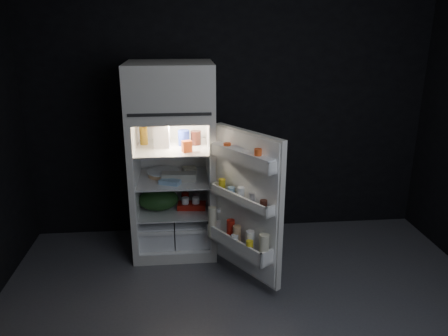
{
  "coord_description": "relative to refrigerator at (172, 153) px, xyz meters",
  "views": [
    {
      "loc": [
        -0.47,
        -2.59,
        2.09
      ],
      "look_at": [
        -0.12,
        1.0,
        0.9
      ],
      "focal_mm": 35.0,
      "sensor_mm": 36.0,
      "label": 1
    }
  ],
  "objects": [
    {
      "name": "floor",
      "position": [
        0.57,
        -1.32,
        -0.96
      ],
      "size": [
        4.0,
        3.4,
        0.0
      ],
      "primitive_type": "cube",
      "color": "#4D4D52",
      "rests_on": "ground"
    },
    {
      "name": "wall_back",
      "position": [
        0.57,
        0.38,
        0.39
      ],
      "size": [
        4.0,
        0.0,
        2.7
      ],
      "primitive_type": "cube",
      "color": "black",
      "rests_on": "ground"
    },
    {
      "name": "wall_front",
      "position": [
        0.57,
        -3.02,
        0.39
      ],
      "size": [
        4.0,
        0.0,
        2.7
      ],
      "primitive_type": "cube",
      "color": "black",
      "rests_on": "ground"
    },
    {
      "name": "refrigerator",
      "position": [
        0.0,
        0.0,
        0.0
      ],
      "size": [
        0.76,
        0.71,
        1.78
      ],
      "color": "silver",
      "rests_on": "ground"
    },
    {
      "name": "fridge_door",
      "position": [
        0.59,
        -0.69,
        -0.27
      ],
      "size": [
        0.56,
        0.71,
        1.22
      ],
      "color": "silver",
      "rests_on": "ground"
    },
    {
      "name": "milk_jug",
      "position": [
        -0.09,
        -0.04,
        0.19
      ],
      "size": [
        0.15,
        0.15,
        0.24
      ],
      "primitive_type": "cube",
      "rotation": [
        0.0,
        0.0,
        -0.05
      ],
      "color": "white",
      "rests_on": "refrigerator"
    },
    {
      "name": "mayo_jar",
      "position": [
        0.11,
        0.01,
        0.14
      ],
      "size": [
        0.12,
        0.12,
        0.14
      ],
      "primitive_type": "cylinder",
      "rotation": [
        0.0,
        0.0,
        -0.21
      ],
      "color": "#1C2E9A",
      "rests_on": "refrigerator"
    },
    {
      "name": "jam_jar",
      "position": [
        0.22,
        0.02,
        0.14
      ],
      "size": [
        0.1,
        0.1,
        0.13
      ],
      "primitive_type": "cylinder",
      "rotation": [
        0.0,
        0.0,
        0.02
      ],
      "color": "black",
      "rests_on": "refrigerator"
    },
    {
      "name": "amber_bottle",
      "position": [
        -0.26,
        0.07,
        0.18
      ],
      "size": [
        0.1,
        0.1,
        0.22
      ],
      "primitive_type": "cylinder",
      "rotation": [
        0.0,
        0.0,
        0.43
      ],
      "color": "#B8811D",
      "rests_on": "refrigerator"
    },
    {
      "name": "small_carton",
      "position": [
        0.13,
        -0.22,
        0.12
      ],
      "size": [
        0.1,
        0.09,
        0.1
      ],
      "primitive_type": "cube",
      "rotation": [
        0.0,
        0.0,
        0.33
      ],
      "color": "#CD4818",
      "rests_on": "refrigerator"
    },
    {
      "name": "egg_carton",
      "position": [
        0.06,
        -0.11,
        -0.19
      ],
      "size": [
        0.32,
        0.14,
        0.07
      ],
      "primitive_type": "cube",
      "rotation": [
        0.0,
        0.0,
        -0.06
      ],
      "color": "#99988B",
      "rests_on": "refrigerator"
    },
    {
      "name": "pie",
      "position": [
        -0.09,
        0.03,
        -0.21
      ],
      "size": [
        0.33,
        0.33,
        0.04
      ],
      "primitive_type": "cylinder",
      "rotation": [
        0.0,
        0.0,
        -0.17
      ],
      "color": "tan",
      "rests_on": "refrigerator"
    },
    {
      "name": "flat_package",
      "position": [
        -0.03,
        -0.21,
        -0.21
      ],
      "size": [
        0.21,
        0.16,
        0.04
      ],
      "primitive_type": "cube",
      "rotation": [
        0.0,
        0.0,
        -0.42
      ],
      "color": "#7BA0BF",
      "rests_on": "refrigerator"
    },
    {
      "name": "wrapped_pkg",
      "position": [
        0.15,
        0.11,
        -0.2
      ],
      "size": [
        0.14,
        0.13,
        0.05
      ],
      "primitive_type": "cube",
      "rotation": [
        0.0,
        0.0,
        0.23
      ],
      "color": "beige",
      "rests_on": "refrigerator"
    },
    {
      "name": "produce_bag",
      "position": [
        -0.15,
        -0.06,
        -0.43
      ],
      "size": [
        0.42,
        0.37,
        0.2
      ],
      "primitive_type": "ellipsoid",
      "rotation": [
        0.0,
        0.0,
        0.14
      ],
      "color": "#193815",
      "rests_on": "refrigerator"
    },
    {
      "name": "yogurt_tray",
      "position": [
        0.16,
        -0.08,
        -0.5
      ],
      "size": [
        0.28,
        0.17,
        0.05
      ],
      "primitive_type": "cube",
      "rotation": [
        0.0,
        0.0,
        -0.1
      ],
      "color": "#9A160D",
      "rests_on": "refrigerator"
    },
    {
      "name": "small_can_red",
      "position": [
        0.11,
        0.1,
        -0.48
      ],
      "size": [
        0.08,
        0.08,
        0.09
      ],
      "primitive_type": "cylinder",
      "rotation": [
        0.0,
        0.0,
        -0.02
      ],
      "color": "#9A160D",
      "rests_on": "refrigerator"
    },
    {
      "name": "small_can_silver",
      "position": [
        0.22,
        0.1,
        -0.48
      ],
      "size": [
        0.07,
        0.07,
        0.09
      ],
      "primitive_type": "cylinder",
      "rotation": [
        0.0,
        0.0,
        -0.07
      ],
      "color": "silver",
      "rests_on": "refrigerator"
    }
  ]
}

